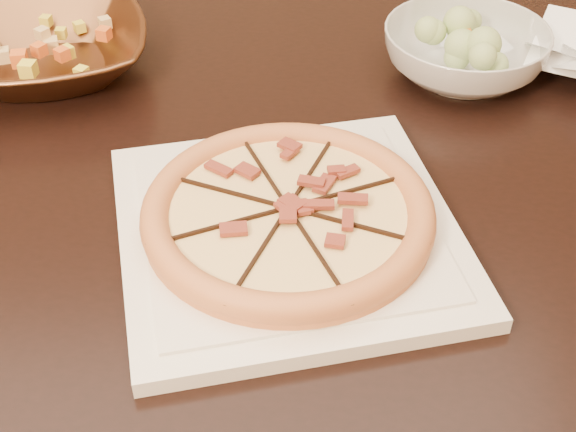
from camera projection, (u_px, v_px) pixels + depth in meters
name	position (u px, v px, depth m)	size (l,w,h in m)	color
floor	(201.00, 421.00, 1.55)	(4.00, 4.00, 0.02)	#482F0E
dining_table	(194.00, 214.00, 0.99)	(1.61, 1.14, 0.75)	black
plate	(288.00, 231.00, 0.81)	(0.39, 0.39, 0.02)	silver
pizza	(288.00, 213.00, 0.80)	(0.29, 0.29, 0.03)	#C6743D
bronze_bowl	(48.00, 51.00, 1.05)	(0.26, 0.26, 0.06)	brown
mixed_dish	(39.00, 19.00, 1.02)	(0.10, 0.13, 0.03)	#DDB46E
salad_bowl	(465.00, 53.00, 1.05)	(0.21, 0.21, 0.07)	silver
salad	(471.00, 17.00, 1.01)	(0.09, 0.12, 0.04)	#C3D58E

